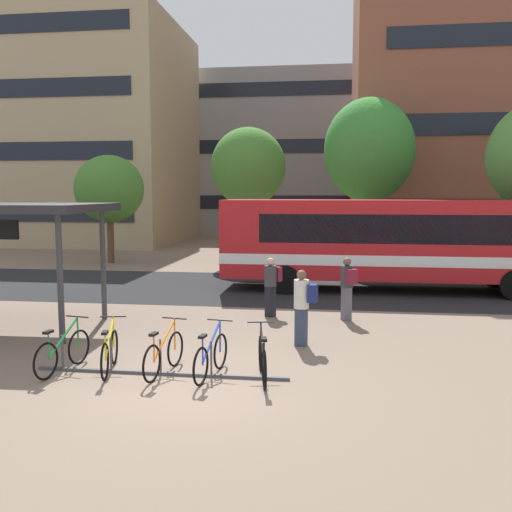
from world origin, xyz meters
TOP-DOWN VIEW (x-y plane):
  - ground at (0.00, 0.00)m, footprint 200.00×200.00m
  - bus_lane_asphalt at (0.00, 10.60)m, footprint 80.00×7.20m
  - city_bus at (4.53, 10.60)m, footprint 12.04×2.65m
  - bike_rack at (-0.74, 0.49)m, footprint 4.92×0.09m
  - parked_bicycle_green_0 at (-2.67, 0.44)m, footprint 0.52×1.71m
  - parked_bicycle_yellow_1 at (-1.77, 0.53)m, footprint 0.56×1.69m
  - parked_bicycle_orange_2 at (-0.69, 0.55)m, footprint 0.52×1.71m
  - parked_bicycle_blue_3 at (0.23, 0.52)m, footprint 0.52×1.71m
  - parked_bicycle_black_4 at (1.21, 0.47)m, footprint 0.54×1.70m
  - commuter_maroon_pack_0 at (2.86, 5.66)m, footprint 0.52×0.60m
  - commuter_maroon_pack_1 at (0.77, 5.90)m, footprint 0.55×0.60m
  - commuter_navy_pack_2 at (1.81, 2.92)m, footprint 0.57×0.41m
  - street_tree_0 at (-8.43, 16.98)m, footprint 3.35×3.35m
  - street_tree_1 at (-1.68, 17.83)m, footprint 3.63×3.63m
  - street_tree_3 at (4.08, 18.01)m, footprint 4.26×4.26m
  - building_left_wing at (-17.59, 28.92)m, footprint 18.77×12.19m
  - building_centre_block at (-0.35, 41.12)m, footprint 19.97×10.14m

SIDE VIEW (x-z plane):
  - ground at x=0.00m, z-range 0.00..0.00m
  - bus_lane_asphalt at x=0.00m, z-range 0.00..0.01m
  - bike_rack at x=-0.74m, z-range -0.26..0.44m
  - parked_bicycle_green_0 at x=-2.67m, z-range -0.11..0.88m
  - parked_bicycle_yellow_1 at x=-1.77m, z-range -0.11..0.88m
  - parked_bicycle_orange_2 at x=-0.69m, z-range -0.11..0.88m
  - parked_bicycle_blue_3 at x=0.23m, z-range -0.11..0.88m
  - parked_bicycle_black_4 at x=1.21m, z-range -0.11..0.88m
  - commuter_maroon_pack_1 at x=0.77m, z-range 0.13..1.78m
  - commuter_maroon_pack_0 at x=2.86m, z-range 0.14..1.85m
  - commuter_navy_pack_2 at x=1.81m, z-range 0.13..1.86m
  - city_bus at x=4.53m, z-range 0.18..3.38m
  - street_tree_0 at x=-8.43m, z-range 0.98..6.26m
  - street_tree_1 at x=-1.68m, z-range 1.38..7.97m
  - street_tree_3 at x=4.08m, z-range 1.49..9.39m
  - building_centre_block at x=-0.35m, z-range 0.00..13.40m
  - building_left_wing at x=-17.59m, z-range 0.00..14.85m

